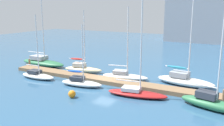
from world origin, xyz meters
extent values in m
plane|color=#2D567A|center=(0.00, 0.00, 0.00)|extent=(120.00, 120.00, 0.00)
cube|color=#846647|center=(0.00, 0.00, 0.24)|extent=(27.72, 1.94, 0.47)
cylinder|color=#846647|center=(-13.46, 0.82, 0.71)|extent=(0.28, 0.28, 1.43)
cylinder|color=#846647|center=(13.46, -0.82, 0.71)|extent=(0.28, 0.28, 1.43)
ellipsoid|color=#2D7047|center=(-12.93, 3.06, 0.47)|extent=(8.30, 2.59, 0.94)
cube|color=#9EA3AD|center=(-13.75, 3.08, 1.25)|extent=(2.51, 1.74, 0.61)
cylinder|color=silver|center=(-12.52, 3.05, 6.76)|extent=(0.15, 0.15, 11.63)
cylinder|color=silver|center=(-14.25, 3.09, 2.03)|extent=(3.47, 0.20, 0.12)
ellipsoid|color=white|center=(-8.32, -2.72, 0.32)|extent=(5.08, 1.80, 0.65)
cube|color=#333842|center=(-8.82, -2.72, 0.86)|extent=(1.54, 1.22, 0.42)
cylinder|color=silver|center=(-8.07, -2.71, 4.38)|extent=(0.13, 0.13, 7.47)
cylinder|color=silver|center=(-9.13, -2.73, 1.68)|extent=(2.12, 0.14, 0.10)
ellipsoid|color=beige|center=(-5.00, 2.69, 0.40)|extent=(5.81, 2.65, 0.81)
cube|color=silver|center=(-5.55, 2.58, 1.07)|extent=(1.87, 1.43, 0.52)
cylinder|color=silver|center=(-4.72, 2.74, 4.71)|extent=(0.13, 0.13, 7.80)
cylinder|color=silver|center=(-5.88, 2.52, 1.87)|extent=(2.33, 0.55, 0.11)
ellipsoid|color=#B72D28|center=(-5.88, 2.52, 1.87)|extent=(2.15, 0.75, 0.28)
ellipsoid|color=white|center=(-1.48, -2.70, 0.34)|extent=(5.25, 2.27, 0.68)
cube|color=#333842|center=(-1.99, -2.78, 0.91)|extent=(1.66, 1.30, 0.44)
cylinder|color=silver|center=(-1.23, -2.67, 3.93)|extent=(0.13, 0.13, 6.49)
cylinder|color=silver|center=(-2.29, -2.82, 1.72)|extent=(2.13, 0.40, 0.10)
ellipsoid|color=blue|center=(-2.29, -2.82, 1.72)|extent=(1.95, 0.63, 0.28)
ellipsoid|color=white|center=(1.71, 2.31, 0.35)|extent=(6.16, 2.87, 0.69)
cube|color=#9EA3AD|center=(1.13, 2.20, 0.92)|extent=(1.98, 1.57, 0.45)
cylinder|color=silver|center=(2.00, 2.36, 4.89)|extent=(0.14, 0.14, 8.39)
cylinder|color=silver|center=(0.78, 2.13, 1.73)|extent=(2.47, 0.56, 0.11)
ellipsoid|color=#B21E1E|center=(5.50, -2.79, 0.28)|extent=(6.42, 2.80, 0.56)
cube|color=silver|center=(4.89, -2.88, 0.75)|extent=(2.04, 1.57, 0.37)
cylinder|color=silver|center=(5.81, -2.74, 5.42)|extent=(0.14, 0.14, 9.71)
cylinder|color=silver|center=(4.52, -2.94, 1.58)|extent=(2.59, 0.52, 0.11)
ellipsoid|color=white|center=(9.00, 3.38, 0.47)|extent=(7.01, 3.02, 0.94)
cube|color=#9EA3AD|center=(8.32, 3.46, 1.24)|extent=(2.21, 1.81, 0.61)
cylinder|color=silver|center=(9.34, 3.34, 5.43)|extent=(0.14, 0.14, 8.99)
cylinder|color=silver|center=(7.92, 3.50, 2.02)|extent=(2.85, 0.43, 0.11)
ellipsoid|color=teal|center=(7.92, 3.50, 2.02)|extent=(2.59, 0.65, 0.28)
ellipsoid|color=#2D7047|center=(12.73, -2.68, 0.47)|extent=(6.12, 2.90, 0.94)
cube|color=#333842|center=(12.15, -2.55, 1.25)|extent=(1.98, 1.49, 0.61)
cylinder|color=silver|center=(13.01, -2.75, 5.66)|extent=(0.14, 0.14, 9.44)
cylinder|color=silver|center=(11.81, -2.47, 2.03)|extent=(2.44, 0.67, 0.11)
sphere|color=orange|center=(-0.16, -6.23, 0.38)|extent=(0.76, 0.76, 0.76)
cube|color=#9399A3|center=(6.01, 47.62, 8.73)|extent=(22.06, 13.20, 17.46)
camera|label=1|loc=(14.62, -25.09, 8.82)|focal=39.53mm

